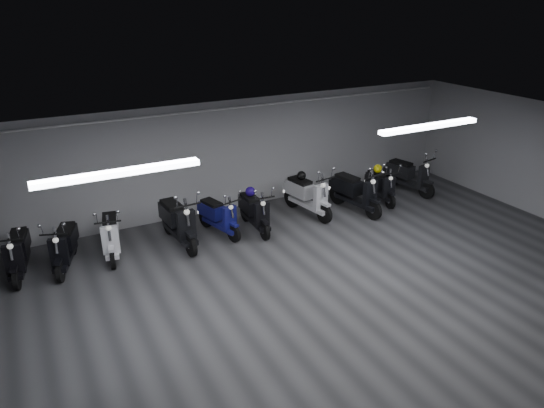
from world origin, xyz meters
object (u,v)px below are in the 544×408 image
scooter_1 (63,240)px  helmet_1 (378,169)px  scooter_9 (410,170)px  scooter_7 (356,185)px  helmet_0 (250,192)px  helmet_2 (301,175)px  scooter_3 (177,215)px  scooter_4 (219,210)px  scooter_5 (254,205)px  scooter_8 (381,180)px  scooter_2 (110,228)px  scooter_6 (308,189)px  scooter_0 (16,246)px

scooter_1 → helmet_1: bearing=18.8°
scooter_9 → scooter_7: bearing=178.0°
helmet_0 → helmet_2: 1.53m
scooter_3 → scooter_4: size_ratio=1.20×
scooter_5 → scooter_9: scooter_9 is taller
helmet_1 → helmet_0: bearing=-179.5°
scooter_1 → helmet_0: bearing=18.8°
scooter_7 → scooter_8: scooter_7 is taller
scooter_7 → scooter_3: bearing=166.8°
scooter_2 → scooter_6: 4.78m
helmet_1 → helmet_2: bearing=175.4°
scooter_9 → scooter_8: bearing=175.4°
scooter_5 → helmet_1: scooter_5 is taller
scooter_2 → helmet_2: bearing=12.7°
scooter_8 → helmet_0: bearing=-173.3°
scooter_1 → scooter_9: scooter_9 is taller
scooter_8 → helmet_1: bearing=90.0°
scooter_2 → helmet_1: size_ratio=7.21×
scooter_6 → helmet_2: scooter_6 is taller
scooter_7 → scooter_8: 1.04m
scooter_5 → scooter_6: (1.56, 0.19, 0.07)m
scooter_3 → helmet_1: size_ratio=8.17×
scooter_7 → scooter_8: size_ratio=1.19×
scooter_5 → scooter_9: 4.87m
scooter_6 → helmet_1: size_ratio=7.91×
scooter_8 → helmet_0: scooter_8 is taller
scooter_1 → helmet_0: scooter_1 is taller
scooter_5 → scooter_8: scooter_5 is taller
scooter_5 → scooter_8: bearing=2.8°
scooter_3 → scooter_9: 6.67m
scooter_0 → scooter_1: bearing=1.8°
scooter_7 → helmet_2: (-1.22, 0.64, 0.27)m
scooter_1 → helmet_1: (7.93, 0.07, 0.23)m
scooter_3 → helmet_2: size_ratio=8.48×
helmet_2 → helmet_1: bearing=-4.6°
scooter_5 → helmet_2: bearing=18.4°
scooter_3 → helmet_1: bearing=-3.0°
scooter_8 → helmet_2: size_ratio=6.98×
scooter_7 → helmet_0: size_ratio=8.22×
scooter_4 → scooter_8: scooter_4 is taller
scooter_4 → scooter_6: (2.38, 0.01, 0.09)m
scooter_8 → scooter_9: bearing=17.6°
scooter_6 → scooter_4: bearing=170.7°
scooter_1 → helmet_2: 5.68m
scooter_8 → helmet_2: (-2.23, 0.40, 0.38)m
scooter_6 → helmet_1: 2.23m
scooter_1 → scooter_3: (2.34, -0.07, 0.09)m
scooter_2 → scooter_3: (1.41, -0.15, 0.08)m
scooter_0 → helmet_2: 6.51m
scooter_6 → helmet_0: bearing=168.9°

